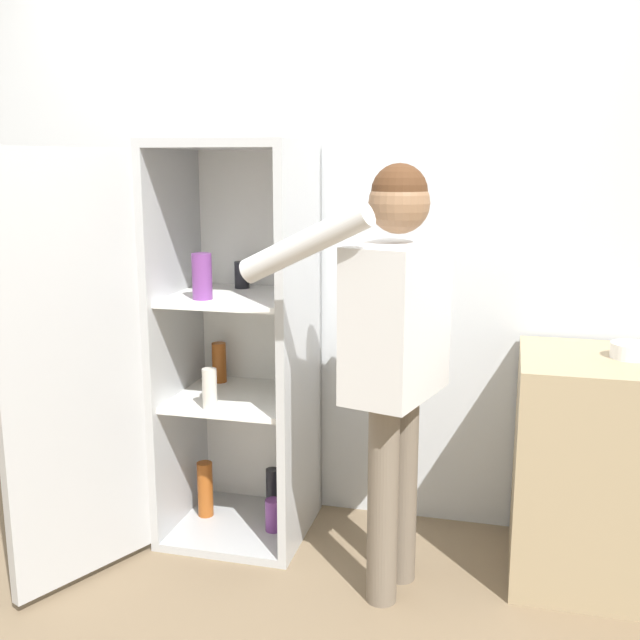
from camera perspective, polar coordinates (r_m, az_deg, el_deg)
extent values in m
plane|color=#7A664C|center=(2.90, -6.53, -21.57)|extent=(12.00, 12.00, 0.00)
cube|color=silver|center=(3.37, -1.09, 6.39)|extent=(7.00, 0.06, 2.55)
cube|color=#B7BABC|center=(3.48, -6.00, -15.21)|extent=(0.59, 0.58, 0.04)
cube|color=#B7BABC|center=(3.10, -6.67, 13.16)|extent=(0.59, 0.58, 0.04)
cube|color=white|center=(3.44, -4.73, -0.82)|extent=(0.59, 0.03, 1.62)
cube|color=#B7BABC|center=(3.30, -10.85, -1.55)|extent=(0.04, 0.58, 1.62)
cube|color=#B7BABC|center=(3.10, -1.50, -2.17)|extent=(0.04, 0.58, 1.62)
cube|color=white|center=(3.25, -6.22, -5.90)|extent=(0.52, 0.51, 0.02)
cube|color=white|center=(3.15, -6.40, 1.73)|extent=(0.52, 0.51, 0.02)
cube|color=#B7BABC|center=(2.91, -18.34, -3.74)|extent=(0.29, 0.56, 1.62)
cylinder|color=#9E4C19|center=(3.43, -7.69, -3.23)|extent=(0.06, 0.06, 0.18)
cylinder|color=black|center=(3.30, -5.97, 3.44)|extent=(0.06, 0.06, 0.12)
cylinder|color=beige|center=(3.06, -8.41, -5.21)|extent=(0.06, 0.06, 0.17)
cylinder|color=#723884|center=(3.35, -3.57, -14.61)|extent=(0.07, 0.07, 0.14)
cylinder|color=#723884|center=(3.04, -8.98, 3.30)|extent=(0.08, 0.08, 0.19)
cylinder|color=#9E4C19|center=(3.49, -8.74, -12.62)|extent=(0.07, 0.07, 0.25)
cylinder|color=black|center=(3.45, -3.62, -12.99)|extent=(0.06, 0.06, 0.22)
cylinder|color=#726656|center=(2.80, 4.81, -13.75)|extent=(0.11, 0.11, 0.77)
cylinder|color=#726656|center=(2.95, 6.31, -12.41)|extent=(0.11, 0.11, 0.77)
cube|color=silver|center=(2.67, 5.87, -0.05)|extent=(0.35, 0.49, 0.55)
sphere|color=#8C6647|center=(2.61, 6.06, 8.86)|extent=(0.21, 0.21, 0.21)
sphere|color=#4C2D19|center=(2.61, 6.08, 9.68)|extent=(0.20, 0.20, 0.20)
cylinder|color=silver|center=(2.51, -1.18, 5.80)|extent=(0.51, 0.22, 0.30)
cylinder|color=silver|center=(2.89, 7.84, 0.29)|extent=(0.09, 0.09, 0.52)
cube|color=tan|center=(3.13, 21.13, -10.59)|extent=(0.70, 0.60, 0.88)
cylinder|color=white|center=(3.02, 22.62, -2.17)|extent=(0.15, 0.15, 0.06)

